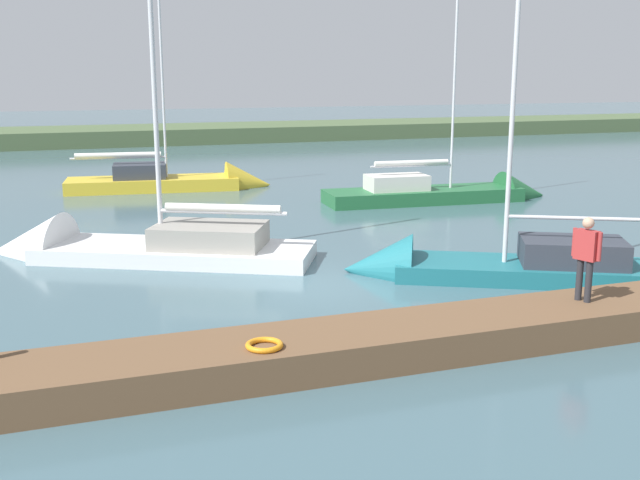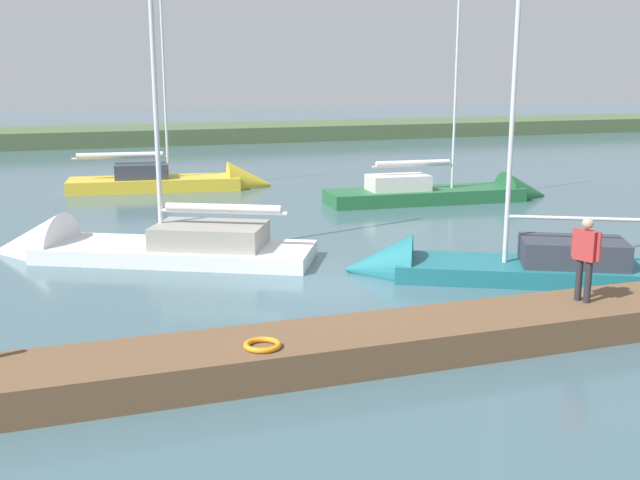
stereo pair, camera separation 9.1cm
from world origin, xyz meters
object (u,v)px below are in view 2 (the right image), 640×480
at_px(sailboat_near_dock, 187,185).
at_px(sailboat_far_left, 118,252).
at_px(life_ring_buoy, 262,345).
at_px(sailboat_far_right, 455,197).
at_px(person_on_dock, 586,253).
at_px(sailboat_mid_channel, 481,270).

distance_m(sailboat_near_dock, sailboat_far_left, 13.48).
bearing_deg(sailboat_near_dock, life_ring_buoy, -89.12).
relative_size(life_ring_buoy, sailboat_far_right, 0.06).
relative_size(sailboat_near_dock, sailboat_far_right, 0.94).
bearing_deg(person_on_dock, sailboat_near_dock, 82.23).
relative_size(sailboat_far_right, sailboat_mid_channel, 1.09).
height_order(sailboat_near_dock, sailboat_far_right, sailboat_far_right).
height_order(sailboat_near_dock, sailboat_far_left, sailboat_far_left).
distance_m(sailboat_near_dock, sailboat_mid_channel, 18.88).
distance_m(sailboat_far_right, sailboat_mid_channel, 12.43).
bearing_deg(sailboat_far_right, person_on_dock, -105.87).
bearing_deg(sailboat_far_right, sailboat_near_dock, 149.38).
bearing_deg(sailboat_far_left, sailboat_mid_channel, 176.01).
xyz_separation_m(life_ring_buoy, person_on_dock, (-7.00, -0.44, 0.99)).
bearing_deg(sailboat_near_dock, sailboat_far_right, -27.83).
xyz_separation_m(life_ring_buoy, sailboat_far_left, (1.66, -10.26, -0.52)).
xyz_separation_m(sailboat_far_left, person_on_dock, (-8.65, 9.82, 1.51)).
bearing_deg(life_ring_buoy, sailboat_far_right, -128.51).
distance_m(life_ring_buoy, sailboat_mid_channel, 8.70).
xyz_separation_m(sailboat_far_left, sailboat_far_right, (-14.36, -5.70, -0.02)).
distance_m(sailboat_far_right, person_on_dock, 16.61).
relative_size(life_ring_buoy, sailboat_near_dock, 0.06).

